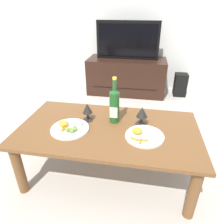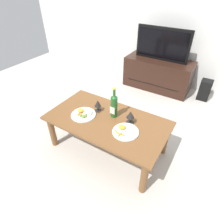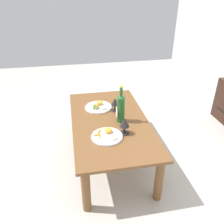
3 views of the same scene
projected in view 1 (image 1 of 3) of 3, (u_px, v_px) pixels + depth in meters
ground_plane at (109, 172)px, 1.69m from camera, size 6.40×6.40×0.00m
back_wall at (135, 0)px, 2.91m from camera, size 6.40×0.10×2.60m
dining_table at (108, 136)px, 1.52m from camera, size 1.31×0.71×0.44m
tv_stand at (126, 76)px, 3.11m from camera, size 1.15×0.50×0.53m
tv_screen at (128, 40)px, 2.86m from camera, size 0.89×0.05×0.52m
floor_speaker at (180, 85)px, 3.05m from camera, size 0.18×0.18×0.34m
wine_bottle at (114, 105)px, 1.50m from camera, size 0.07×0.08×0.36m
goblet_left at (87, 109)px, 1.54m from camera, size 0.08×0.08×0.14m
goblet_right at (142, 113)px, 1.48m from camera, size 0.09×0.09×0.15m
dinner_plate_left at (70, 128)px, 1.46m from camera, size 0.28×0.28×0.05m
dinner_plate_right at (144, 135)px, 1.38m from camera, size 0.27×0.27×0.05m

